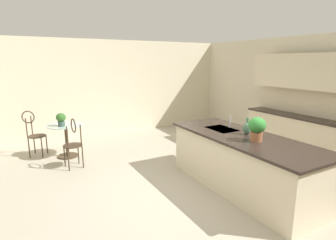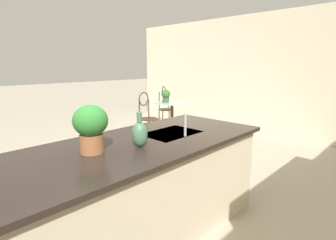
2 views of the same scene
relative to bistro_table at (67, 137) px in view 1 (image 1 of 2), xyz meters
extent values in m
plane|color=#B2A893|center=(2.76, 1.46, -0.45)|extent=(40.00, 40.00, 0.00)
cube|color=beige|center=(2.76, 5.12, 0.90)|extent=(9.00, 0.12, 2.70)
cube|color=beige|center=(-1.50, 1.46, 0.90)|extent=(0.12, 7.80, 2.70)
cube|color=beige|center=(3.06, 2.31, -0.01)|extent=(2.70, 0.96, 0.88)
cube|color=#2D231E|center=(3.06, 2.31, 0.45)|extent=(2.80, 1.06, 0.04)
cube|color=#B2B5BA|center=(2.51, 2.31, 0.46)|extent=(0.56, 0.40, 0.03)
cube|color=beige|center=(2.36, 4.66, -0.01)|extent=(2.40, 0.60, 0.88)
cube|color=#2D231E|center=(2.36, 4.66, 0.45)|extent=(2.44, 0.64, 0.04)
cube|color=beige|center=(2.36, 4.82, 0.77)|extent=(2.40, 0.04, 0.60)
cube|color=beige|center=(2.36, 4.64, 1.45)|extent=(2.40, 0.36, 0.76)
cylinder|color=#3D2D1E|center=(0.00, 0.00, -0.43)|extent=(0.44, 0.44, 0.03)
cylinder|color=#3D2D1E|center=(0.00, 0.00, -0.07)|extent=(0.07, 0.07, 0.69)
cylinder|color=#B2C6C1|center=(0.00, 0.00, 0.29)|extent=(0.80, 0.80, 0.01)
cylinder|color=#3D2D1E|center=(0.60, -0.15, -0.22)|extent=(0.03, 0.03, 0.45)
cylinder|color=#3D2D1E|center=(0.56, 0.13, -0.22)|extent=(0.03, 0.03, 0.45)
cylinder|color=#3D2D1E|center=(0.87, -0.12, -0.22)|extent=(0.03, 0.03, 0.45)
cylinder|color=#3D2D1E|center=(0.84, 0.16, -0.22)|extent=(0.03, 0.03, 0.45)
cylinder|color=#3D2D1E|center=(0.72, 0.01, 0.01)|extent=(0.42, 0.42, 0.02)
cylinder|color=#3D2D1E|center=(0.88, -0.10, 0.23)|extent=(0.03, 0.03, 0.45)
cylinder|color=#3D2D1E|center=(0.85, 0.15, 0.23)|extent=(0.03, 0.03, 0.45)
torus|color=#3D2D1E|center=(0.87, 0.02, 0.45)|extent=(0.28, 0.06, 0.28)
cylinder|color=#3D2D1E|center=(-0.46, -0.38, -0.22)|extent=(0.03, 0.03, 0.45)
cylinder|color=#3D2D1E|center=(-0.21, -0.50, -0.22)|extent=(0.03, 0.03, 0.45)
cylinder|color=#3D2D1E|center=(-0.58, -0.64, -0.22)|extent=(0.03, 0.03, 0.45)
cylinder|color=#3D2D1E|center=(-0.33, -0.76, -0.22)|extent=(0.03, 0.03, 0.45)
cylinder|color=#3D2D1E|center=(-0.39, -0.57, 0.01)|extent=(0.51, 0.51, 0.02)
cylinder|color=#3D2D1E|center=(-0.58, -0.65, 0.23)|extent=(0.03, 0.03, 0.45)
cylinder|color=#3D2D1E|center=(-0.34, -0.76, 0.23)|extent=(0.03, 0.03, 0.45)
torus|color=#3D2D1E|center=(-0.46, -0.71, 0.45)|extent=(0.14, 0.27, 0.28)
cylinder|color=#B2B5BA|center=(2.51, 2.49, 0.58)|extent=(0.02, 0.02, 0.22)
cylinder|color=#385147|center=(0.10, -0.09, 0.35)|extent=(0.14, 0.14, 0.11)
ellipsoid|color=#356629|center=(0.10, -0.09, 0.49)|extent=(0.20, 0.20, 0.18)
cylinder|color=#9E603D|center=(3.36, 2.27, 0.55)|extent=(0.18, 0.18, 0.14)
ellipsoid|color=#338635|center=(3.36, 2.27, 0.72)|extent=(0.26, 0.26, 0.24)
ellipsoid|color=#4C7A5B|center=(3.01, 2.42, 0.58)|extent=(0.13, 0.13, 0.21)
cylinder|color=#4C7A5B|center=(3.01, 2.42, 0.72)|extent=(0.04, 0.04, 0.08)
camera|label=1|loc=(6.17, -0.83, 1.67)|focal=28.92mm
camera|label=2|loc=(4.34, 4.02, 1.14)|focal=27.99mm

